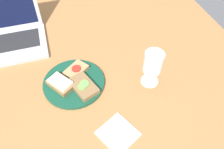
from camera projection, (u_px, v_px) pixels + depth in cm
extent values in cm
cube|color=#9E6B3D|center=(94.00, 80.00, 90.28)|extent=(140.00, 140.00, 3.00)
cylinder|color=#144733|center=(74.00, 83.00, 86.37)|extent=(24.19, 24.19, 1.50)
cube|color=#A88456|center=(76.00, 70.00, 88.34)|extent=(11.14, 10.57, 1.87)
cylinder|color=red|center=(76.00, 69.00, 87.32)|extent=(3.61, 3.61, 0.58)
cube|color=brown|center=(61.00, 84.00, 83.71)|extent=(11.09, 12.15, 1.99)
cube|color=#F4EAB7|center=(60.00, 82.00, 82.60)|extent=(9.62, 10.30, 0.93)
cube|color=brown|center=(83.00, 86.00, 83.09)|extent=(11.09, 13.71, 2.00)
cylinder|color=#6BB74C|center=(82.00, 87.00, 81.37)|extent=(2.93, 2.93, 0.37)
cylinder|color=#6BB74C|center=(84.00, 84.00, 82.31)|extent=(3.52, 3.52, 0.44)
cylinder|color=white|center=(149.00, 81.00, 87.65)|extent=(6.98, 6.98, 0.40)
cylinder|color=white|center=(151.00, 75.00, 84.99)|extent=(0.87, 0.87, 6.56)
cylinder|color=white|center=(153.00, 62.00, 79.31)|extent=(7.15, 7.15, 8.33)
cylinder|color=white|center=(153.00, 65.00, 80.40)|extent=(6.58, 6.58, 5.48)
cube|color=#ADAFB5|center=(10.00, 46.00, 99.95)|extent=(32.63, 23.90, 1.63)
cube|color=#232326|center=(10.00, 42.00, 100.60)|extent=(26.76, 13.14, 0.16)
cube|color=#ADAFB5|center=(2.00, 8.00, 101.15)|extent=(31.98, 7.10, 19.98)
cube|color=black|center=(2.00, 9.00, 100.84)|extent=(28.71, 5.48, 16.62)
cube|color=white|center=(118.00, 134.00, 73.07)|extent=(15.10, 15.24, 0.40)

